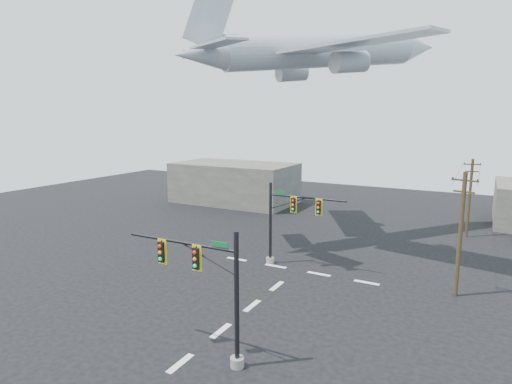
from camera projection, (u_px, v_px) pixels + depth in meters
The scene contains 9 objects.
ground at pixel (221, 331), 26.26m from camera, with size 120.00×120.00×0.00m, color black.
lane_markings at pixel (261, 299), 30.89m from camera, with size 14.00×21.20×0.01m.
signal_mast_near at pixel (211, 290), 22.47m from camera, with size 7.38×0.81×7.36m.
signal_mast_far at pixel (285, 223), 37.00m from camera, with size 7.14×0.81×7.33m.
utility_pole_a at pixel (460, 233), 30.55m from camera, with size 1.81×0.60×9.19m.
utility_pole_b at pixel (470, 197), 46.01m from camera, with size 1.69×0.60×8.56m.
power_lines at pixel (469, 171), 37.66m from camera, with size 1.66×17.76×0.03m.
airliner at pixel (321, 52), 42.09m from camera, with size 24.25×26.51×7.77m.
building_left at pixel (235, 183), 65.42m from camera, with size 18.00×10.00×6.00m, color slate.
Camera 1 is at (13.40, -20.47, 12.98)m, focal length 30.00 mm.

